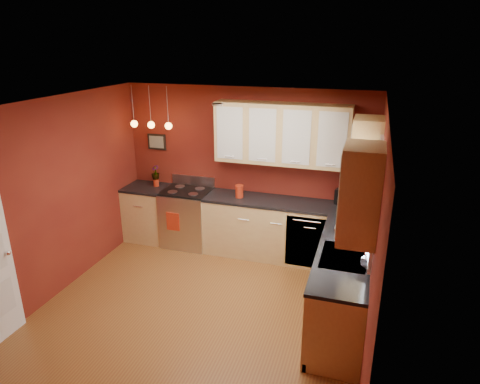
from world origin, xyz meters
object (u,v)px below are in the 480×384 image
(sink, at_px, (344,258))
(coffee_maker, at_px, (340,197))
(gas_range, at_px, (188,217))
(soap_pump, at_px, (367,261))
(red_canister, at_px, (239,191))

(sink, height_order, coffee_maker, sink)
(coffee_maker, bearing_deg, sink, -74.26)
(gas_range, distance_m, soap_pump, 3.40)
(gas_range, bearing_deg, sink, -29.78)
(sink, relative_size, red_canister, 3.56)
(gas_range, distance_m, red_canister, 1.07)
(sink, distance_m, soap_pump, 0.37)
(red_canister, height_order, soap_pump, soap_pump)
(gas_range, bearing_deg, coffee_maker, 3.57)
(red_canister, distance_m, coffee_maker, 1.54)
(red_canister, relative_size, soap_pump, 0.92)
(gas_range, xyz_separation_m, red_canister, (0.91, -0.02, 0.56))
(red_canister, height_order, coffee_maker, coffee_maker)
(red_canister, bearing_deg, soap_pump, -41.17)
(gas_range, relative_size, red_canister, 5.64)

